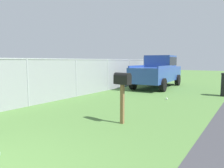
% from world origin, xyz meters
% --- Properties ---
extents(mailbox, '(0.28, 0.51, 1.42)m').
position_xyz_m(mailbox, '(4.01, -0.39, 1.13)').
color(mailbox, brown).
rests_on(mailbox, ground).
extents(pickup_truck, '(5.52, 2.37, 2.09)m').
position_xyz_m(pickup_truck, '(12.47, 1.86, 1.10)').
color(pickup_truck, '#284793').
rests_on(pickup_truck, ground).
extents(fence_section, '(18.71, 0.07, 1.84)m').
position_xyz_m(fence_section, '(10.63, 3.75, 0.99)').
color(fence_section, '#9EA3A8').
rests_on(fence_section, ground).
extents(litter_cup_far_scatter, '(0.10, 0.09, 0.08)m').
position_xyz_m(litter_cup_far_scatter, '(8.25, -0.20, 0.04)').
color(litter_cup_far_scatter, white).
rests_on(litter_cup_far_scatter, ground).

